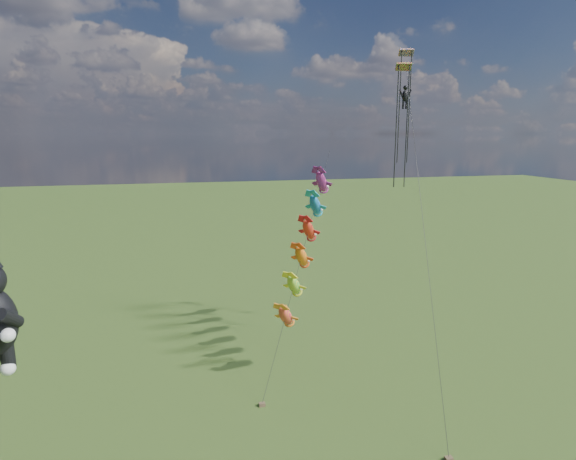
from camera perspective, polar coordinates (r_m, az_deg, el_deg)
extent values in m
plane|color=#1F3B0E|center=(30.38, -21.41, -23.76)|extent=(300.00, 300.00, 0.00)
sphere|color=white|center=(23.80, -30.26, -10.72)|extent=(0.60, 0.60, 0.60)
sphere|color=white|center=(25.45, -30.25, -13.99)|extent=(0.64, 0.64, 0.64)
cube|color=brown|center=(32.71, -3.09, -19.95)|extent=(0.40, 0.30, 0.22)
cylinder|color=black|center=(36.55, 1.58, -3.27)|extent=(8.76, 13.22, 15.47)
ellipsoid|color=red|center=(34.47, -0.28, -10.13)|extent=(1.98, 2.41, 2.31)
ellipsoid|color=green|center=(35.46, 0.70, -6.54)|extent=(1.98, 2.41, 2.31)
ellipsoid|color=orange|center=(36.59, 1.61, -3.15)|extent=(1.98, 2.41, 2.31)
ellipsoid|color=#E54A19|center=(37.85, 2.46, 0.02)|extent=(1.98, 2.41, 2.31)
ellipsoid|color=blue|center=(39.23, 3.25, 2.97)|extent=(1.98, 2.41, 2.31)
ellipsoid|color=#D8338A|center=(40.71, 3.99, 5.72)|extent=(1.98, 2.41, 2.31)
cube|color=brown|center=(29.59, 18.52, -24.33)|extent=(0.40, 0.30, 0.22)
cylinder|color=black|center=(32.96, 15.72, 0.85)|extent=(4.81, 16.41, 22.38)
cube|color=green|center=(37.94, 13.54, 18.31)|extent=(1.24, 0.92, 0.57)
cylinder|color=black|center=(37.46, 12.67, 11.54)|extent=(0.08, 0.08, 8.99)
cylinder|color=black|center=(37.82, 13.76, 11.49)|extent=(0.08, 0.08, 8.99)
cube|color=blue|center=(41.28, 13.85, 19.76)|extent=(1.25, 0.93, 0.57)
cylinder|color=black|center=(40.66, 13.03, 13.70)|extent=(0.08, 0.08, 8.78)
cylinder|color=black|center=(41.02, 14.06, 13.63)|extent=(0.08, 0.08, 8.78)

